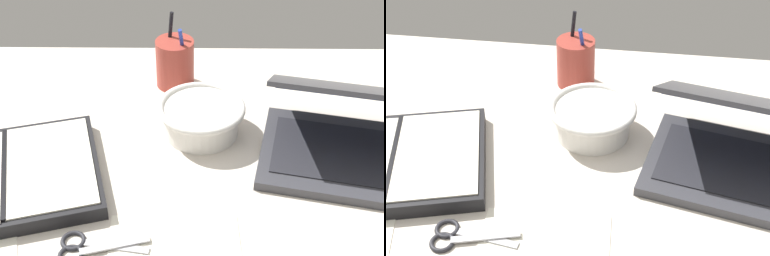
# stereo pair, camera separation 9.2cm
# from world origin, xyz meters

# --- Properties ---
(desk_top) EXTENTS (1.40, 1.00, 0.02)m
(desk_top) POSITION_xyz_m (0.00, 0.00, 0.01)
(desk_top) COLOR beige
(desk_top) RESTS_ON ground
(laptop) EXTENTS (0.40, 0.34, 0.17)m
(laptop) POSITION_xyz_m (0.32, 0.10, 0.07)
(laptop) COLOR #38383D
(laptop) RESTS_ON desk_top
(bowl) EXTENTS (0.17, 0.17, 0.06)m
(bowl) POSITION_xyz_m (0.04, 0.17, 0.06)
(bowl) COLOR silver
(bowl) RESTS_ON desk_top
(pen_cup) EXTENTS (0.08, 0.08, 0.16)m
(pen_cup) POSITION_xyz_m (-0.02, 0.34, 0.07)
(pen_cup) COLOR #9E382D
(pen_cup) RESTS_ON desk_top
(planner) EXTENTS (0.37, 0.33, 0.03)m
(planner) POSITION_xyz_m (-0.29, 0.02, 0.04)
(planner) COLOR black
(planner) RESTS_ON desk_top
(scissors) EXTENTS (0.14, 0.07, 0.01)m
(scissors) POSITION_xyz_m (-0.14, -0.11, 0.02)
(scissors) COLOR #B7B7BC
(scissors) RESTS_ON desk_top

